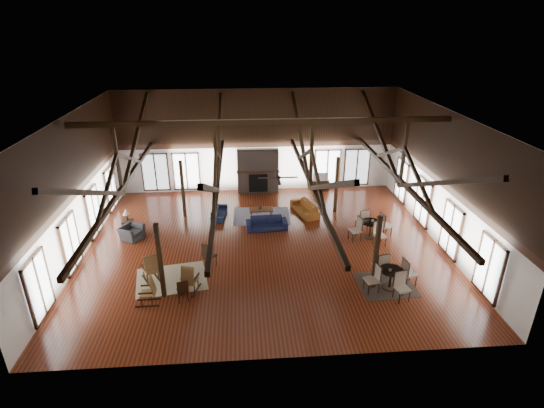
{
  "coord_description": "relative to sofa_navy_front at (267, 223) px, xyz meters",
  "views": [
    {
      "loc": [
        -0.95,
        -16.97,
        9.66
      ],
      "look_at": [
        0.41,
        1.0,
        1.66
      ],
      "focal_mm": 28.0,
      "sensor_mm": 36.0,
      "label": 1
    }
  ],
  "objects": [
    {
      "name": "coffee_table",
      "position": [
        -0.21,
        1.36,
        0.12
      ],
      "size": [
        1.26,
        0.67,
        0.47
      ],
      "rotation": [
        0.0,
        0.0,
        0.05
      ],
      "color": "brown",
      "rests_on": "floor"
    },
    {
      "name": "wall_back",
      "position": [
        -0.21,
        5.28,
        2.7
      ],
      "size": [
        16.0,
        0.02,
        6.0
      ],
      "primitive_type": "cube",
      "color": "white",
      "rests_on": "floor"
    },
    {
      "name": "post_grid",
      "position": [
        -0.21,
        -1.72,
        1.23
      ],
      "size": [
        8.16,
        7.16,
        3.05
      ],
      "color": "#311F0D",
      "rests_on": "floor"
    },
    {
      "name": "fireplace",
      "position": [
        -0.21,
        4.95,
        0.99
      ],
      "size": [
        2.5,
        0.69,
        2.6
      ],
      "color": "brown",
      "rests_on": "floor"
    },
    {
      "name": "vase",
      "position": [
        -0.26,
        1.34,
        0.27
      ],
      "size": [
        0.18,
        0.18,
        0.18
      ],
      "primitive_type": "imported",
      "rotation": [
        0.0,
        0.0,
        -0.0
      ],
      "color": "#B2B2B2",
      "rests_on": "coffee_table"
    },
    {
      "name": "wall_left",
      "position": [
        -8.21,
        -1.72,
        2.7
      ],
      "size": [
        0.02,
        14.0,
        6.0
      ],
      "primitive_type": "cube",
      "color": "white",
      "rests_on": "floor"
    },
    {
      "name": "rug_navy",
      "position": [
        -0.18,
        1.49,
        -0.29
      ],
      "size": [
        3.03,
        2.33,
        0.01
      ],
      "primitive_type": "cube",
      "rotation": [
        0.0,
        0.0,
        -0.04
      ],
      "color": "#191E47",
      "rests_on": "floor"
    },
    {
      "name": "cafe_table_near",
      "position": [
        4.43,
        -5.33,
        0.27
      ],
      "size": [
        2.2,
        2.2,
        1.12
      ],
      "rotation": [
        0.0,
        0.0,
        0.2
      ],
      "color": "black",
      "rests_on": "floor"
    },
    {
      "name": "sofa_orange",
      "position": [
        2.13,
        1.66,
        0.01
      ],
      "size": [
        2.24,
        1.39,
        0.61
      ],
      "primitive_type": "imported",
      "rotation": [
        0.0,
        0.0,
        -1.28
      ],
      "color": "brown",
      "rests_on": "floor"
    },
    {
      "name": "cafe_table_far",
      "position": [
        4.83,
        -1.26,
        0.27
      ],
      "size": [
        2.23,
        2.23,
        1.14
      ],
      "rotation": [
        0.0,
        0.0,
        0.24
      ],
      "color": "black",
      "rests_on": "floor"
    },
    {
      "name": "wall_front",
      "position": [
        -0.21,
        -8.72,
        2.7
      ],
      "size": [
        16.0,
        0.02,
        6.0
      ],
      "primitive_type": "cube",
      "color": "white",
      "rests_on": "floor"
    },
    {
      "name": "ceiling",
      "position": [
        -0.21,
        -1.72,
        5.7
      ],
      "size": [
        16.0,
        14.0,
        0.02
      ],
      "primitive_type": "cube",
      "color": "black",
      "rests_on": "wall_back"
    },
    {
      "name": "rocking_chair_b",
      "position": [
        -3.26,
        -5.04,
        0.26
      ],
      "size": [
        0.71,
        1.01,
        1.17
      ],
      "rotation": [
        0.0,
        0.0,
        -0.28
      ],
      "color": "olive",
      "rests_on": "floor"
    },
    {
      "name": "sofa_navy_left",
      "position": [
        -2.41,
        1.58,
        -0.05
      ],
      "size": [
        1.76,
        0.84,
        0.5
      ],
      "primitive_type": "imported",
      "rotation": [
        0.0,
        0.0,
        1.47
      ],
      "color": "#172140",
      "rests_on": "floor"
    },
    {
      "name": "rug_dark",
      "position": [
        4.35,
        -5.13,
        -0.29
      ],
      "size": [
        2.22,
        2.04,
        0.01
      ],
      "primitive_type": "cube",
      "rotation": [
        0.0,
        0.0,
        0.06
      ],
      "color": "black",
      "rests_on": "floor"
    },
    {
      "name": "roof_truss",
      "position": [
        -0.21,
        -1.72,
        3.73
      ],
      "size": [
        15.6,
        14.07,
        3.14
      ],
      "color": "#311F0D",
      "rests_on": "wall_back"
    },
    {
      "name": "rug_tan",
      "position": [
        -4.1,
        -4.11,
        -0.29
      ],
      "size": [
        3.06,
        2.59,
        0.01
      ],
      "primitive_type": "cube",
      "rotation": [
        0.0,
        0.0,
        0.17
      ],
      "color": "tan",
      "rests_on": "floor"
    },
    {
      "name": "cup_near",
      "position": [
        4.34,
        -5.42,
        0.56
      ],
      "size": [
        0.14,
        0.14,
        0.1
      ],
      "primitive_type": "imported",
      "rotation": [
        0.0,
        0.0,
        -0.2
      ],
      "color": "#B2B2B2",
      "rests_on": "cafe_table_near"
    },
    {
      "name": "rocking_chair_c",
      "position": [
        -4.63,
        -5.62,
        0.23
      ],
      "size": [
        0.87,
        0.5,
        1.11
      ],
      "rotation": [
        0.0,
        0.0,
        1.59
      ],
      "color": "olive",
      "rests_on": "floor"
    },
    {
      "name": "sofa_navy_front",
      "position": [
        0.0,
        0.0,
        0.0
      ],
      "size": [
        2.07,
        0.91,
        0.59
      ],
      "primitive_type": "imported",
      "rotation": [
        0.0,
        0.0,
        0.06
      ],
      "color": "#151B3B",
      "rests_on": "floor"
    },
    {
      "name": "side_table_lamp",
      "position": [
        -6.75,
        0.16,
        0.17
      ],
      "size": [
        0.48,
        0.48,
        1.22
      ],
      "color": "black",
      "rests_on": "floor"
    },
    {
      "name": "wall_right",
      "position": [
        7.79,
        -1.72,
        2.7
      ],
      "size": [
        0.02,
        14.0,
        6.0
      ],
      "primitive_type": "cube",
      "color": "white",
      "rests_on": "floor"
    },
    {
      "name": "side_chair_b",
      "position": [
        -3.44,
        -5.64,
        0.26
      ],
      "size": [
        0.49,
        0.49,
        0.95
      ],
      "rotation": [
        0.0,
        0.0,
        0.26
      ],
      "color": "black",
      "rests_on": "floor"
    },
    {
      "name": "tv_console",
      "position": [
        3.55,
        5.03,
        -0.02
      ],
      "size": [
        1.11,
        0.42,
        0.56
      ],
      "primitive_type": "cube",
      "color": "black",
      "rests_on": "floor"
    },
    {
      "name": "television",
      "position": [
        3.56,
        5.03,
        0.52
      ],
      "size": [
        0.91,
        0.12,
        0.52
      ],
      "primitive_type": "imported",
      "rotation": [
        0.0,
        0.0,
        -0.01
      ],
      "color": "#B2B2B2",
      "rests_on": "tv_console"
    },
    {
      "name": "rocking_chair_a",
      "position": [
        -4.83,
        -4.19,
        0.28
      ],
      "size": [
        0.91,
        1.08,
        1.23
      ],
      "rotation": [
        0.0,
        0.0,
        0.53
      ],
      "color": "olive",
      "rests_on": "floor"
    },
    {
      "name": "cup_far",
      "position": [
        4.9,
        -1.24,
        0.57
      ],
      "size": [
        0.15,
        0.15,
        0.1
      ],
      "primitive_type": "imported",
      "rotation": [
        0.0,
        0.0,
        -0.27
      ],
      "color": "#B2B2B2",
      "rests_on": "cafe_table_far"
    },
    {
      "name": "ceiling_fan",
      "position": [
        0.29,
        -2.72,
        3.44
      ],
      "size": [
        1.6,
        1.6,
        0.75
      ],
      "color": "black",
      "rests_on": "roof_truss"
    },
    {
      "name": "floor",
      "position": [
        -0.21,
        -1.72,
        -0.3
      ],
      "size": [
        16.0,
        16.0,
        0.0
      ],
      "primitive_type": "plane",
      "color": "brown",
      "rests_on": "ground"
    },
    {
      "name": "armchair",
      "position": [
        -6.44,
        -0.51,
        0.03
      ],
      "size": [
        1.29,
        1.24,
        0.65
      ],
      "primitive_type": "imported",
      "rotation": [
        0.0,
        0.0,
        1.09
      ],
      "color": "#2D2D2F",
      "rests_on": "floor"
    },
    {
      "name": "side_chair_a",
      "position": [
        -2.67,
        -3.27,
        0.34
      ],
      "size": [
        0.65,
        0.65,
        1.09
      ],
      "rotation": [
        0.0,
        0.0,
        -0.71
      ],
      "color": "black",
      "rests_on": "floor"
    }
  ]
}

